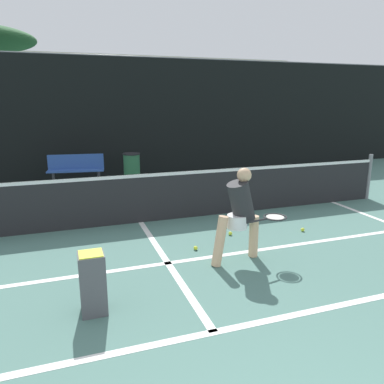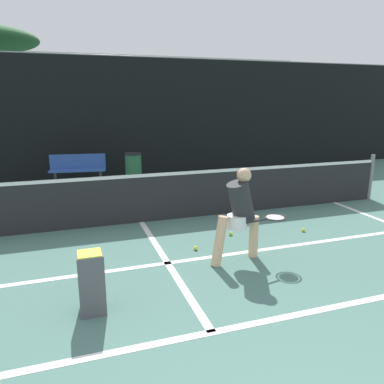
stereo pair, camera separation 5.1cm
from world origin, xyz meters
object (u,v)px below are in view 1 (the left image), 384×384
at_px(trash_bin, 132,169).
at_px(parked_car, 145,140).
at_px(player_practicing, 240,212).
at_px(ball_hopper, 93,282).
at_px(courtside_bench, 76,169).

height_order(trash_bin, parked_car, parked_car).
bearing_deg(trash_bin, player_practicing, -83.99).
relative_size(player_practicing, ball_hopper, 1.96).
distance_m(ball_hopper, parked_car, 12.09).
height_order(player_practicing, parked_car, parked_car).
bearing_deg(player_practicing, ball_hopper, -172.54).
relative_size(ball_hopper, courtside_bench, 0.47).
distance_m(player_practicing, courtside_bench, 6.26).
relative_size(ball_hopper, parked_car, 0.16).
bearing_deg(courtside_bench, ball_hopper, -82.51).
height_order(player_practicing, ball_hopper, player_practicing).
relative_size(courtside_bench, parked_car, 0.35).
distance_m(trash_bin, parked_car, 5.58).
xyz_separation_m(courtside_bench, parked_car, (3.00, 5.04, 0.19)).
xyz_separation_m(player_practicing, courtside_bench, (-2.06, 5.90, -0.28)).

